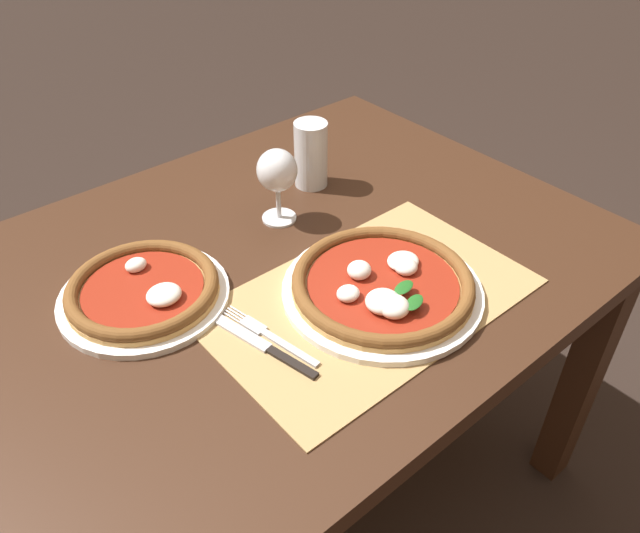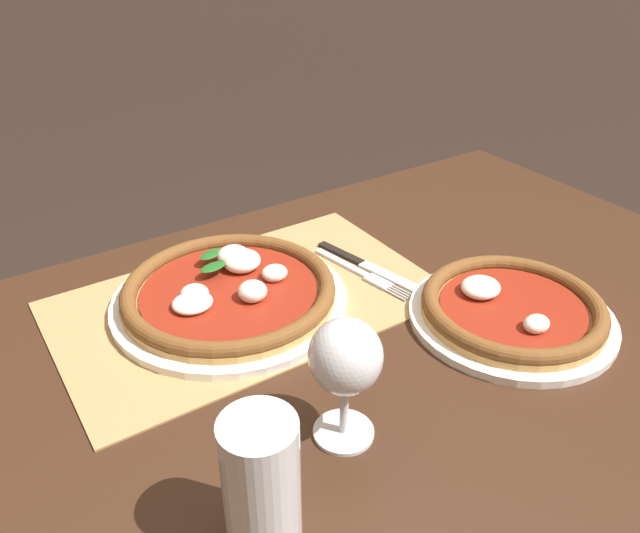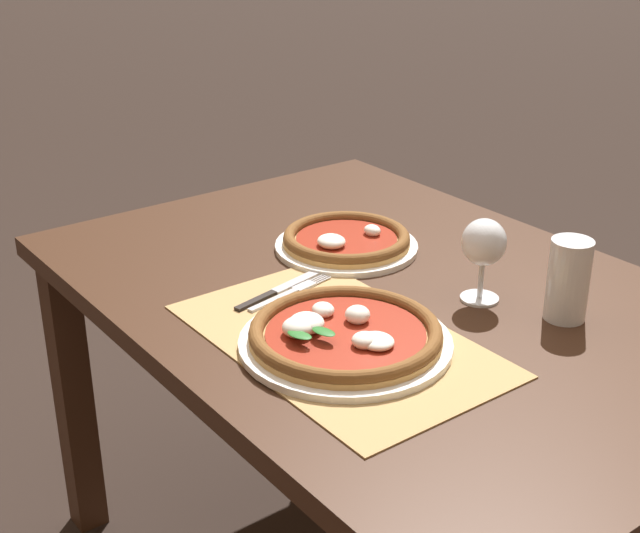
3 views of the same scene
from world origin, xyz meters
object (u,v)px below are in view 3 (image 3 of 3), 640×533
Objects in this scene: fork at (291,292)px; pizza_near at (344,335)px; wine_glass at (484,246)px; knife at (279,290)px; pint_glass at (568,281)px; pizza_far at (346,241)px.

pizza_near is at bearing -11.41° from fork.
knife is (-0.24, -0.27, -0.10)m from wine_glass.
pint_glass is at bearing 68.43° from pizza_near.
pizza_near is 2.25× the size of wine_glass.
fork is at bearing 168.59° from pizza_near.
fork is at bearing 27.07° from knife.
wine_glass reaches higher than pizza_near.
pizza_far reaches higher than knife.
pizza_near is 1.74× the size of fork.
wine_glass reaches higher than knife.
pizza_near reaches higher than pizza_far.
pizza_near is at bearing -91.52° from wine_glass.
pint_glass reaches higher than pizza_near.
pint_glass is (0.14, 0.06, -0.04)m from wine_glass.
pizza_far is 2.01× the size of pint_glass.
fork is 0.93× the size of knife.
pint_glass is (0.15, 0.37, 0.05)m from pizza_near.
pint_glass is 0.73× the size of fork.
pizza_near is 2.40× the size of pint_glass.
wine_glass reaches higher than pizza_far.
pint_glass reaches higher than fork.
pint_glass reaches higher than knife.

